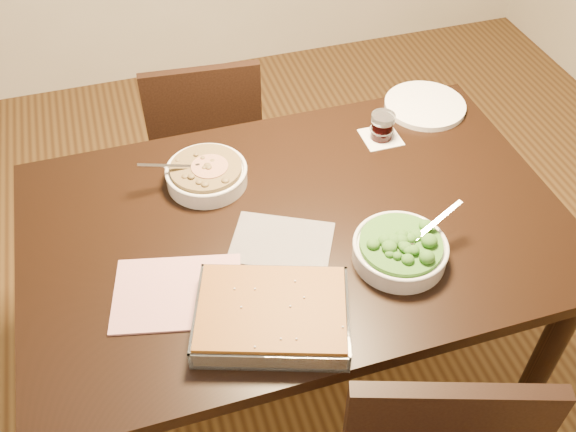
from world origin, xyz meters
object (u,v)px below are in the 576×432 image
object	(u,v)px
stew_bowl	(207,174)
baking_dish	(272,315)
table	(296,247)
chair_far	(205,140)
broccoli_bowl	(400,250)
wine_tumbler	(382,126)
dinner_plate	(425,106)

from	to	relation	value
stew_bowl	baking_dish	distance (m)	0.51
table	chair_far	bearing A→B (deg)	97.92
broccoli_bowl	wine_tumbler	distance (m)	0.48
baking_dish	chair_far	world-z (taller)	chair_far
table	stew_bowl	bearing A→B (deg)	130.73
table	chair_far	distance (m)	0.79
broccoli_bowl	dinner_plate	xyz separation A→B (m)	(0.34, 0.55, -0.02)
chair_far	broccoli_bowl	bearing A→B (deg)	112.79
stew_bowl	baking_dish	bearing A→B (deg)	-85.45
broccoli_bowl	baking_dish	bearing A→B (deg)	-165.15
stew_bowl	broccoli_bowl	xyz separation A→B (m)	(0.39, -0.41, 0.00)
wine_tumbler	dinner_plate	world-z (taller)	wine_tumbler
table	dinner_plate	bearing A→B (deg)	33.84
table	broccoli_bowl	size ratio (longest dim) A/B	5.43
wine_tumbler	chair_far	distance (m)	0.75
broccoli_bowl	dinner_plate	distance (m)	0.65
broccoli_bowl	chair_far	size ratio (longest dim) A/B	0.31
wine_tumbler	chair_far	size ratio (longest dim) A/B	0.10
stew_bowl	dinner_plate	distance (m)	0.74
baking_dish	broccoli_bowl	bearing A→B (deg)	33.41
wine_tumbler	dinner_plate	bearing A→B (deg)	27.58
table	stew_bowl	distance (m)	0.32
baking_dish	dinner_plate	size ratio (longest dim) A/B	1.59
baking_dish	dinner_plate	xyz separation A→B (m)	(0.69, 0.64, -0.02)
dinner_plate	stew_bowl	bearing A→B (deg)	-168.98
stew_bowl	wine_tumbler	world-z (taller)	stew_bowl
table	wine_tumbler	xyz separation A→B (m)	(0.35, 0.26, 0.14)
table	broccoli_bowl	xyz separation A→B (m)	(0.20, -0.19, 0.13)
broccoli_bowl	wine_tumbler	world-z (taller)	broccoli_bowl
baking_dish	wine_tumbler	world-z (taller)	wine_tumbler
chair_far	dinner_plate	bearing A→B (deg)	152.86
stew_bowl	broccoli_bowl	distance (m)	0.57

